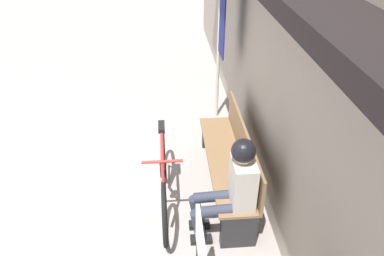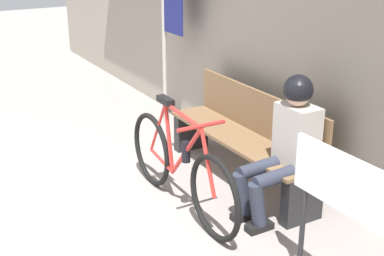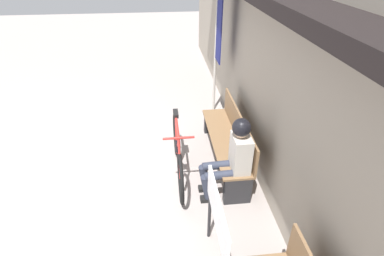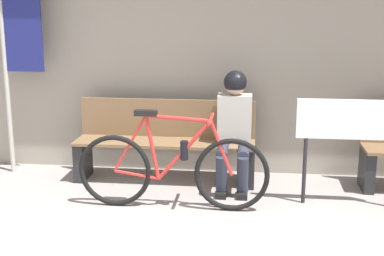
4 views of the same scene
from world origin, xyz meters
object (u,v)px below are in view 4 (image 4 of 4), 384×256
object	(u,v)px
banner_pole	(15,31)
park_bench_near	(165,143)
person_seated	(234,122)
signboard	(349,127)
bicycle	(173,169)

from	to	relation	value
banner_pole	park_bench_near	bearing A→B (deg)	-2.71
park_bench_near	banner_pole	size ratio (longest dim) A/B	0.79
park_bench_near	person_seated	world-z (taller)	person_seated
banner_pole	signboard	size ratio (longest dim) A/B	2.39
park_bench_near	banner_pole	bearing A→B (deg)	177.29
park_bench_near	bicycle	xyz separation A→B (m)	(0.19, -0.78, -0.03)
bicycle	park_bench_near	bearing A→B (deg)	103.93
park_bench_near	signboard	bearing A→B (deg)	-16.22
person_seated	signboard	bearing A→B (deg)	-20.65
signboard	park_bench_near	bearing A→B (deg)	163.78
bicycle	signboard	size ratio (longest dim) A/B	1.76
bicycle	signboard	xyz separation A→B (m)	(1.56, 0.27, 0.37)
bicycle	person_seated	distance (m)	0.89
banner_pole	person_seated	bearing A→B (deg)	-4.81
person_seated	banner_pole	xyz separation A→B (m)	(-2.28, 0.19, 0.85)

